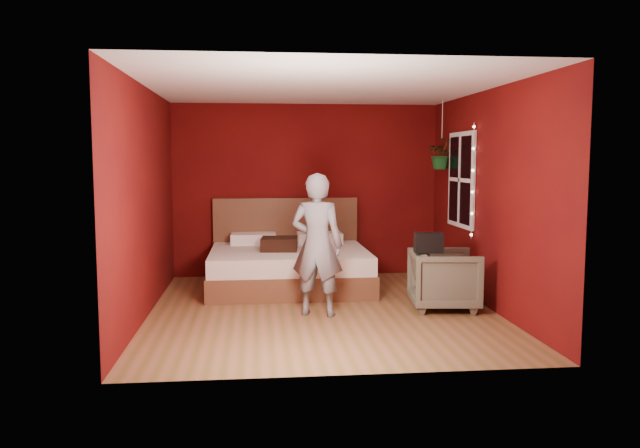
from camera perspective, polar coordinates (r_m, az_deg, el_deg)
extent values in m
plane|color=brown|center=(7.45, 0.15, -7.84)|extent=(4.50, 4.50, 0.00)
cube|color=#5E0C09|center=(9.49, -1.28, 3.09)|extent=(4.00, 0.02, 2.60)
cube|color=#5E0C09|center=(5.01, 2.88, 0.48)|extent=(4.00, 0.02, 2.60)
cube|color=#5E0C09|center=(7.31, -15.71, 2.00)|extent=(0.02, 4.50, 2.60)
cube|color=#5E0C09|center=(7.72, 15.17, 2.21)|extent=(0.02, 4.50, 2.60)
cube|color=white|center=(7.28, 0.16, 12.53)|extent=(4.00, 4.50, 0.02)
cube|color=white|center=(8.54, 12.79, 3.96)|extent=(0.04, 0.97, 1.27)
cube|color=black|center=(8.54, 12.69, 3.96)|extent=(0.02, 0.85, 1.15)
cube|color=white|center=(8.54, 12.66, 3.96)|extent=(0.03, 0.05, 1.15)
cube|color=white|center=(8.54, 12.66, 3.96)|extent=(0.03, 0.85, 0.05)
cylinder|color=silver|center=(8.04, 13.78, 3.82)|extent=(0.01, 0.01, 1.45)
sphere|color=#FFF2CC|center=(8.09, 13.66, -0.96)|extent=(0.04, 0.04, 0.04)
sphere|color=#FFF2CC|center=(8.06, 13.71, 0.94)|extent=(0.04, 0.04, 0.04)
sphere|color=#FFF2CC|center=(8.04, 13.76, 2.86)|extent=(0.04, 0.04, 0.04)
sphere|color=#FFF2CC|center=(8.04, 13.81, 4.78)|extent=(0.04, 0.04, 0.04)
sphere|color=#FFF2CC|center=(8.03, 13.85, 6.71)|extent=(0.04, 0.04, 0.04)
sphere|color=#FFF2CC|center=(8.04, 13.90, 8.63)|extent=(0.04, 0.04, 0.04)
cube|color=brown|center=(8.64, -2.85, -4.89)|extent=(2.17, 1.84, 0.30)
cube|color=beige|center=(8.59, -2.86, -3.11)|extent=(2.12, 1.80, 0.24)
cube|color=brown|center=(9.43, -3.14, -1.23)|extent=(2.17, 0.09, 1.19)
cube|color=white|center=(9.16, -6.11, -1.34)|extent=(0.65, 0.41, 0.15)
cube|color=white|center=(9.21, -0.04, -1.26)|extent=(0.65, 0.41, 0.15)
imported|color=slate|center=(7.04, -0.28, -1.91)|extent=(0.68, 0.56, 1.62)
imported|color=#605E4B|center=(7.56, 11.31, -4.99)|extent=(0.86, 0.84, 0.71)
cube|color=black|center=(7.23, 9.89, -1.69)|extent=(0.33, 0.19, 0.23)
cube|color=#331811|center=(8.50, -3.74, -1.82)|extent=(0.52, 0.52, 0.17)
cylinder|color=silver|center=(9.11, 11.12, 9.37)|extent=(0.01, 0.01, 0.53)
imported|color=#164E16|center=(9.10, 11.06, 6.31)|extent=(0.46, 0.42, 0.44)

